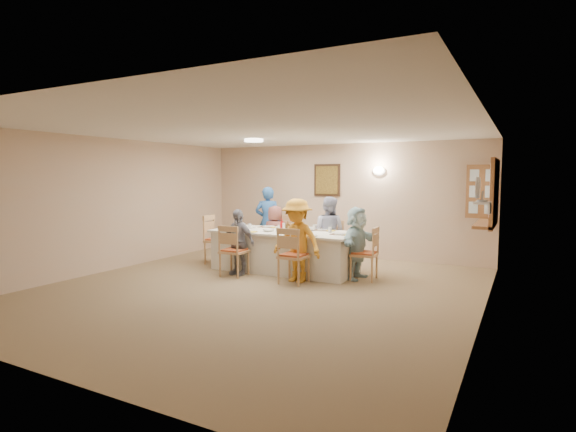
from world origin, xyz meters
The scene contains 49 objects.
ground centered at (0.00, 0.00, 0.00)m, with size 7.00×7.00×0.00m, color olive.
room_walls centered at (0.00, 0.00, 1.51)m, with size 7.00×7.00×7.00m.
wall_picture centered at (-0.30, 3.46, 1.70)m, with size 0.62×0.05×0.72m.
wall_sconce centered at (0.90, 3.44, 1.90)m, with size 0.26×0.09×0.18m, color white.
ceiling_light centered at (-1.00, 1.50, 2.47)m, with size 0.36×0.36×0.05m, color white.
serving_hatch centered at (3.21, 2.40, 1.50)m, with size 0.06×1.50×1.15m, color #996237.
hatch_sill centered at (3.09, 2.40, 0.97)m, with size 0.30×1.50×0.05m, color #996237.
shutter_door centered at (2.95, 3.16, 1.50)m, with size 0.55×0.04×1.00m, color #996237.
fan_shelf centered at (3.13, 1.05, 1.40)m, with size 0.22×0.36×0.03m, color white.
desk_fan centered at (3.10, 1.05, 1.55)m, with size 0.30×0.30×0.28m, color #A5A5A8, non-canonical shape.
dining_table centered at (-0.30, 1.46, 0.38)m, with size 2.76×1.17×0.76m, color silver.
chair_back_left centered at (-0.90, 2.26, 0.48)m, with size 0.46×0.46×0.97m, color tan, non-canonical shape.
chair_back_right centered at (0.30, 2.26, 0.46)m, with size 0.44×0.44×0.91m, color tan, non-canonical shape.
chair_front_left centered at (-0.90, 0.66, 0.46)m, with size 0.44×0.44×0.93m, color tan, non-canonical shape.
chair_front_right centered at (0.30, 0.66, 0.47)m, with size 0.45×0.45×0.95m, color tan, non-canonical shape.
chair_left_end centered at (-1.85, 1.46, 0.50)m, with size 0.48×0.48×1.00m, color tan, non-canonical shape.
chair_right_end centered at (1.25, 1.46, 0.46)m, with size 0.45×0.45×0.93m, color tan, non-canonical shape.
diner_back_left centered at (-0.90, 2.14, 0.59)m, with size 0.60×0.42×1.18m, color brown.
diner_back_right centered at (0.30, 2.14, 0.70)m, with size 0.68×0.54×1.39m, color #9FA4C4.
diner_front_left centered at (-0.90, 0.78, 0.60)m, with size 0.72×0.35×1.19m, color gray.
diner_front_right centered at (0.30, 0.78, 0.70)m, with size 0.97×0.63×1.41m, color gold.
diner_right_end centered at (1.12, 1.46, 0.63)m, with size 0.52×1.21×1.26m, color silver.
caregiver centered at (-1.35, 2.61, 0.78)m, with size 0.66×0.54×1.56m, color #28569A.
placemat_fl centered at (-0.90, 1.04, 0.76)m, with size 0.34×0.26×0.01m, color #472B19.
plate_fl centered at (-0.90, 1.04, 0.77)m, with size 0.24×0.24×0.01m, color white.
napkin_fl centered at (-0.72, 0.99, 0.77)m, with size 0.15×0.15×0.01m, color yellow.
placemat_fr centered at (0.30, 1.04, 0.76)m, with size 0.37×0.28×0.01m, color #472B19.
plate_fr centered at (0.30, 1.04, 0.77)m, with size 0.25×0.25×0.02m, color white.
napkin_fr centered at (0.48, 0.99, 0.77)m, with size 0.15×0.15×0.01m, color yellow.
placemat_bl centered at (-0.90, 1.88, 0.76)m, with size 0.38×0.28×0.01m, color #472B19.
plate_bl centered at (-0.90, 1.88, 0.77)m, with size 0.25×0.25×0.02m, color white.
napkin_bl centered at (-0.72, 1.83, 0.77)m, with size 0.14×0.14×0.01m, color yellow.
placemat_br centered at (0.30, 1.88, 0.76)m, with size 0.37×0.27×0.01m, color #472B19.
plate_br centered at (0.30, 1.88, 0.77)m, with size 0.22×0.22×0.01m, color white.
napkin_br centered at (0.48, 1.83, 0.77)m, with size 0.14×0.14×0.01m, color yellow.
placemat_le centered at (-1.40, 1.46, 0.76)m, with size 0.37×0.28×0.01m, color #472B19.
plate_le centered at (-1.40, 1.46, 0.77)m, with size 0.25×0.25×0.02m, color white.
napkin_le centered at (-1.22, 1.41, 0.77)m, with size 0.13×0.13×0.01m, color yellow.
placemat_re centered at (0.82, 1.46, 0.76)m, with size 0.34×0.25×0.01m, color #472B19.
plate_re centered at (0.82, 1.46, 0.77)m, with size 0.23×0.23×0.01m, color white.
napkin_re centered at (1.00, 1.41, 0.77)m, with size 0.15×0.15×0.01m, color yellow.
teacup_a centered at (-1.12, 1.18, 0.81)m, with size 0.13×0.13×0.10m, color white.
teacup_b centered at (0.08, 1.98, 0.80)m, with size 0.12×0.12×0.09m, color white.
bowl_a centered at (-0.52, 1.23, 0.79)m, with size 0.28×0.28×0.05m, color white.
bowl_b centered at (0.07, 1.68, 0.79)m, with size 0.24×0.24×0.07m, color white.
condiment_ketchup centered at (-0.39, 1.52, 0.87)m, with size 0.10×0.10×0.22m, color #B60F12.
condiment_brown centered at (-0.26, 1.50, 0.85)m, with size 0.10×0.10×0.18m, color brown.
condiment_malt centered at (-0.18, 1.41, 0.83)m, with size 0.11×0.11×0.14m, color brown.
drinking_glass centered at (-0.45, 1.51, 0.82)m, with size 0.07×0.07×0.10m, color silver.
Camera 1 is at (3.68, -5.90, 1.77)m, focal length 28.00 mm.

